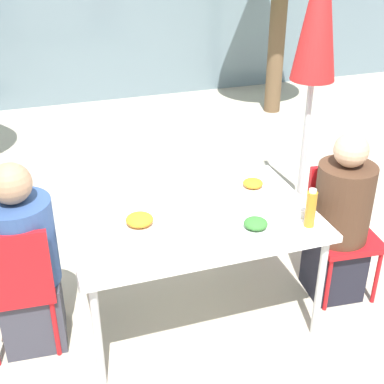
% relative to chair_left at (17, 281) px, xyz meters
% --- Properties ---
extents(ground_plane, '(24.00, 24.00, 0.00)m').
position_rel_chair_left_xyz_m(ground_plane, '(1.01, 0.01, -0.50)').
color(ground_plane, '#B2A893').
extents(dining_table, '(1.42, 0.95, 0.73)m').
position_rel_chair_left_xyz_m(dining_table, '(1.01, 0.01, 0.18)').
color(dining_table, white).
rests_on(dining_table, ground).
extents(chair_left, '(0.43, 0.43, 0.86)m').
position_rel_chair_left_xyz_m(chair_left, '(0.00, 0.00, 0.00)').
color(chair_left, red).
rests_on(chair_left, ground).
extents(person_left, '(0.38, 0.38, 1.16)m').
position_rel_chair_left_xyz_m(person_left, '(0.06, 0.08, 0.04)').
color(person_left, '#383842').
rests_on(person_left, ground).
extents(chair_right, '(0.44, 0.44, 0.86)m').
position_rel_chair_left_xyz_m(chair_right, '(2.03, -0.01, 0.00)').
color(chair_right, red).
rests_on(chair_right, ground).
extents(person_right, '(0.36, 0.36, 1.15)m').
position_rel_chair_left_xyz_m(person_right, '(1.97, -0.08, 0.04)').
color(person_right, black).
rests_on(person_right, ground).
extents(closed_umbrella, '(0.36, 0.36, 2.23)m').
position_rel_chair_left_xyz_m(closed_umbrella, '(2.17, 0.77, 1.10)').
color(closed_umbrella, '#333333').
rests_on(closed_umbrella, ground).
extents(plate_0, '(0.28, 0.28, 0.08)m').
position_rel_chair_left_xyz_m(plate_0, '(0.70, -0.02, 0.26)').
color(plate_0, white).
rests_on(plate_0, dining_table).
extents(plate_1, '(0.23, 0.23, 0.06)m').
position_rel_chair_left_xyz_m(plate_1, '(1.48, 0.19, 0.25)').
color(plate_1, white).
rests_on(plate_1, dining_table).
extents(plate_2, '(0.24, 0.24, 0.07)m').
position_rel_chair_left_xyz_m(plate_2, '(1.30, -0.26, 0.25)').
color(plate_2, white).
rests_on(plate_2, dining_table).
extents(bottle, '(0.06, 0.06, 0.23)m').
position_rel_chair_left_xyz_m(bottle, '(1.60, -0.31, 0.34)').
color(bottle, '#B7751E').
rests_on(bottle, dining_table).
extents(drinking_cup, '(0.08, 0.08, 0.09)m').
position_rel_chair_left_xyz_m(drinking_cup, '(0.40, -0.40, 0.27)').
color(drinking_cup, white).
rests_on(drinking_cup, dining_table).
extents(salad_bowl, '(0.14, 0.14, 0.05)m').
position_rel_chair_left_xyz_m(salad_bowl, '(1.60, -0.17, 0.25)').
color(salad_bowl, white).
rests_on(salad_bowl, dining_table).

